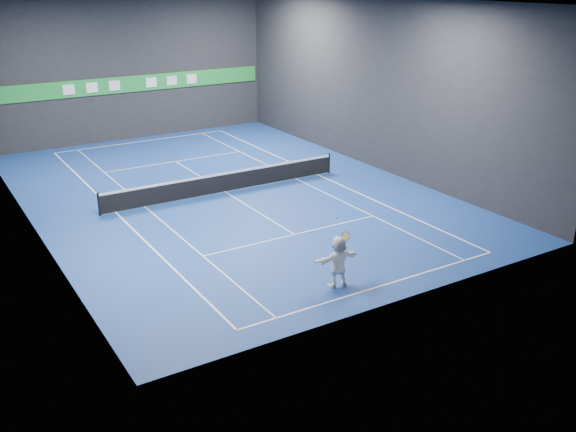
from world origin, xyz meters
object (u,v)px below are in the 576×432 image
player (338,261)px  tennis_racket (346,237)px  tennis_net (225,182)px  tennis_ball (337,218)px

player → tennis_racket: tennis_racket is taller
player → tennis_net: player is taller
player → tennis_net: 11.13m
tennis_racket → player: bearing=-171.7°
tennis_net → tennis_racket: 11.11m
tennis_ball → tennis_racket: bearing=-3.7°
tennis_ball → tennis_net: (1.21, 10.99, -1.96)m
tennis_ball → tennis_racket: size_ratio=0.08×
tennis_net → tennis_racket: size_ratio=16.59×
tennis_ball → player: bearing=-52.9°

